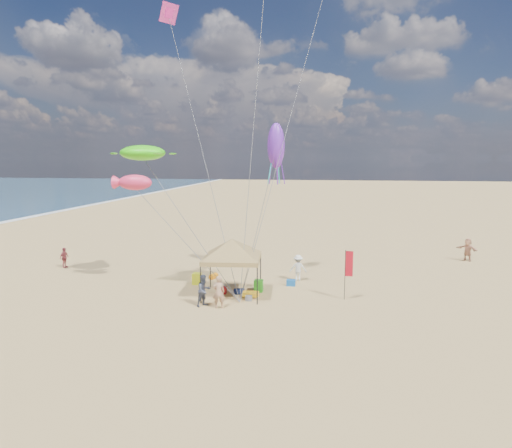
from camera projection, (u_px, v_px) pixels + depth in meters
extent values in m
plane|color=tan|center=(247.00, 307.00, 23.64)|extent=(280.00, 280.00, 0.00)
cylinder|color=black|center=(210.00, 271.00, 27.07)|extent=(0.06, 0.06, 2.04)
cylinder|color=black|center=(261.00, 272.00, 26.86)|extent=(0.06, 0.06, 2.04)
cylinder|color=black|center=(201.00, 285.00, 24.05)|extent=(0.06, 0.06, 2.04)
cylinder|color=black|center=(257.00, 286.00, 23.84)|extent=(0.06, 0.06, 2.04)
cube|color=olive|center=(232.00, 258.00, 25.29)|extent=(3.42, 3.42, 0.25)
pyramid|color=olive|center=(232.00, 239.00, 25.12)|extent=(6.17, 6.17, 1.02)
cylinder|color=black|center=(345.00, 275.00, 24.59)|extent=(0.04, 0.04, 2.83)
cube|color=#B50E1D|center=(349.00, 264.00, 24.44)|extent=(0.41, 0.05, 1.41)
cube|color=#AA0D12|center=(222.00, 290.00, 25.93)|extent=(0.54, 0.38, 0.38)
cube|color=#1455A6|center=(291.00, 283.00, 27.49)|extent=(0.54, 0.38, 0.38)
cylinder|color=#0C1637|center=(239.00, 291.00, 25.73)|extent=(0.69, 0.54, 0.36)
cylinder|color=#C8720B|center=(214.00, 276.00, 29.09)|extent=(0.54, 0.69, 0.36)
cube|color=#2C961B|center=(259.00, 286.00, 26.28)|extent=(0.50, 0.50, 0.70)
cube|color=#D8E819|center=(197.00, 279.00, 27.82)|extent=(0.50, 0.50, 0.70)
cube|color=slate|center=(249.00, 298.00, 24.64)|extent=(0.34, 0.30, 0.28)
cube|color=yellow|center=(251.00, 294.00, 25.18)|extent=(0.90, 0.50, 0.24)
imported|color=tan|center=(219.00, 292.00, 23.30)|extent=(0.74, 0.61, 1.74)
imported|color=#3E4355|center=(204.00, 290.00, 23.60)|extent=(1.02, 1.06, 1.72)
imported|color=silver|center=(298.00, 268.00, 28.52)|extent=(1.15, 0.73, 1.70)
imported|color=#92383D|center=(64.00, 258.00, 31.96)|extent=(0.45, 0.90, 1.47)
imported|color=tan|center=(468.00, 250.00, 34.04)|extent=(1.55, 1.52, 1.77)
ellipsoid|color=#36E30E|center=(143.00, 153.00, 26.47)|extent=(2.80, 2.27, 0.91)
ellipsoid|color=#F03160|center=(135.00, 182.00, 26.03)|extent=(2.11, 1.15, 0.91)
ellipsoid|color=purple|center=(276.00, 146.00, 28.96)|extent=(1.43, 1.43, 2.94)
cube|color=#E1339A|center=(169.00, 13.00, 31.17)|extent=(1.26, 1.46, 1.24)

